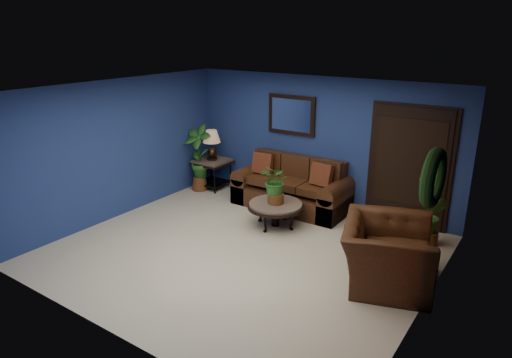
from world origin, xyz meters
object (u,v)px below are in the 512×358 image
Objects in this scene: armchair at (387,253)px; sofa at (293,190)px; coffee_table at (276,206)px; side_chair at (324,184)px; table_lamp at (212,141)px; end_table at (212,166)px.

sofa is at bearing 36.90° from armchair.
coffee_table is 0.74× the size of armchair.
sofa is 1.66× the size of armchair.
side_chair is 2.54m from armchair.
side_chair is at bearing 1.64° from table_lamp.
armchair is (2.46, -1.72, 0.11)m from sofa.
side_chair is (2.63, 0.07, -0.46)m from table_lamp.
coffee_table is 1.42× the size of end_table.
side_chair is (2.63, 0.07, 0.09)m from end_table.
coffee_table is 2.49m from table_lamp.
end_table is (-1.99, -0.03, 0.16)m from sofa.
sofa is at bearing 0.96° from table_lamp.
coffee_table is 1.12m from side_chair.
sofa reaches higher than end_table.
end_table is 1.11× the size of table_lamp.
table_lamp is at bearing 51.13° from armchair.
coffee_table is 2.37m from armchair.
table_lamp reaches higher than coffee_table.
armchair is at bearing -18.29° from coffee_table.
side_chair is 0.77× the size of armchair.
armchair is at bearing -34.96° from sofa.
side_chair is (0.63, 0.04, 0.25)m from sofa.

